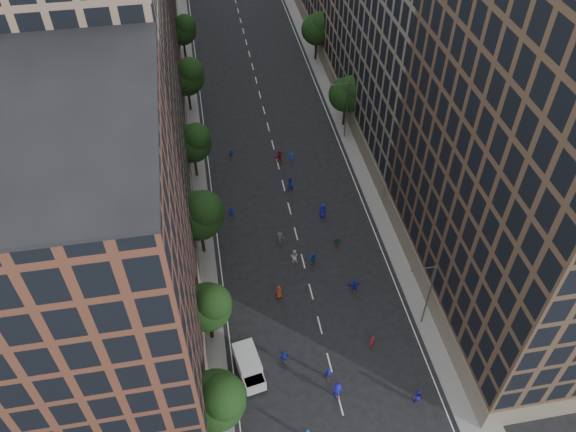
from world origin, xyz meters
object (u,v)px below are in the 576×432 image
object	(u,v)px
cargo_van	(249,366)
skater_2	(417,397)
skater_1	(328,373)
streetlamp_far	(345,107)
streetlamp_near	(428,292)

from	to	relation	value
cargo_van	skater_2	world-z (taller)	cargo_van
skater_1	skater_2	bearing A→B (deg)	157.99
streetlamp_far	cargo_van	distance (m)	40.39
skater_2	streetlamp_near	bearing A→B (deg)	-103.64
streetlamp_far	cargo_van	size ratio (longest dim) A/B	1.82
cargo_van	skater_1	xyz separation A→B (m)	(7.42, -1.81, -0.48)
streetlamp_near	cargo_van	size ratio (longest dim) A/B	1.82
skater_1	skater_2	world-z (taller)	skater_2
streetlamp_far	skater_2	xyz separation A→B (m)	(-3.34, -41.39, -4.30)
skater_2	streetlamp_far	bearing A→B (deg)	-86.54
streetlamp_far	streetlamp_near	bearing A→B (deg)	-90.00
skater_1	cargo_van	bearing A→B (deg)	-9.12
streetlamp_far	skater_1	distance (m)	39.39
streetlamp_near	skater_2	size ratio (longest dim) A/B	5.22
streetlamp_near	cargo_van	world-z (taller)	streetlamp_near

